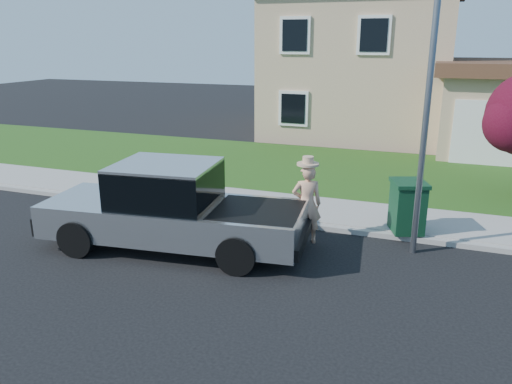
% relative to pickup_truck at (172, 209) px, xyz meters
% --- Properties ---
extents(ground, '(80.00, 80.00, 0.00)m').
position_rel_pickup_truck_xyz_m(ground, '(1.58, -0.70, -0.89)').
color(ground, black).
rests_on(ground, ground).
extents(curb, '(40.00, 0.20, 0.12)m').
position_rel_pickup_truck_xyz_m(curb, '(2.58, 2.20, -0.83)').
color(curb, gray).
rests_on(curb, ground).
extents(sidewalk, '(40.00, 2.00, 0.15)m').
position_rel_pickup_truck_xyz_m(sidewalk, '(2.58, 3.30, -0.82)').
color(sidewalk, gray).
rests_on(sidewalk, ground).
extents(lawn, '(40.00, 7.00, 0.10)m').
position_rel_pickup_truck_xyz_m(lawn, '(2.58, 7.80, -0.84)').
color(lawn, '#1A3E11').
rests_on(lawn, ground).
extents(house, '(14.00, 11.30, 6.85)m').
position_rel_pickup_truck_xyz_m(house, '(2.90, 15.68, 2.28)').
color(house, tan).
rests_on(house, ground).
extents(pickup_truck, '(6.00, 2.58, 1.91)m').
position_rel_pickup_truck_xyz_m(pickup_truck, '(0.00, 0.00, 0.00)').
color(pickup_truck, black).
rests_on(pickup_truck, ground).
extents(woman, '(0.78, 0.64, 2.01)m').
position_rel_pickup_truck_xyz_m(woman, '(2.68, 1.29, 0.06)').
color(woman, '#E7A67F').
rests_on(woman, ground).
extents(trash_bin, '(0.98, 1.05, 1.20)m').
position_rel_pickup_truck_xyz_m(trash_bin, '(4.78, 2.40, -0.13)').
color(trash_bin, '#0E341D').
rests_on(trash_bin, sidewalk).
extents(street_lamp, '(0.40, 0.70, 5.42)m').
position_rel_pickup_truck_xyz_m(street_lamp, '(4.99, 1.48, 2.20)').
color(street_lamp, slate).
rests_on(street_lamp, ground).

